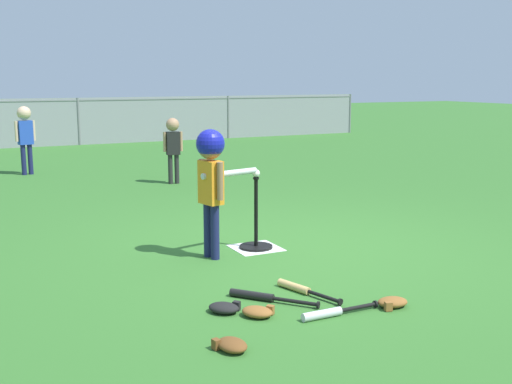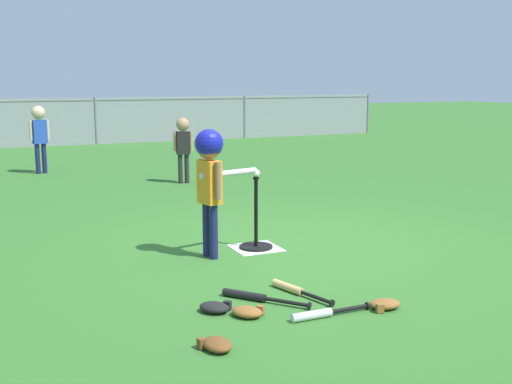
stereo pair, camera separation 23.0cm
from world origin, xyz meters
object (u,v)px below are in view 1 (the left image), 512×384
Objects in this scene: spare_bat_silver at (330,313)px; glove_tossed_aside at (258,312)px; baseball_on_tee at (256,173)px; fielder_near_left at (173,142)px; spare_bat_wood at (300,289)px; glove_by_plate at (224,308)px; glove_near_bats at (231,345)px; glove_outfield_drop at (392,302)px; batter_child at (211,167)px; fielder_deep_center at (25,131)px; batting_tee at (256,237)px; spare_bat_black at (261,296)px.

spare_bat_silver is 2.22× the size of glove_tossed_aside.
fielder_near_left is (0.53, 3.93, -0.07)m from baseball_on_tee.
fielder_near_left is 5.70m from glove_tossed_aside.
glove_by_plate is (-0.68, -0.12, 0.01)m from spare_bat_wood.
spare_bat_wood is 2.47× the size of glove_near_bats.
glove_outfield_drop is at bearing -93.51° from fielder_near_left.
fielder_deep_center is at bearing 98.44° from batter_child.
baseball_on_tee is at bearing -90.00° from batting_tee.
glove_tossed_aside is at bearing 47.01° from glove_near_bats.
spare_bat_wood is (0.24, -1.17, -0.80)m from batter_child.
baseball_on_tee reaches higher than glove_by_plate.
spare_bat_silver is at bearing -60.94° from spare_bat_black.
glove_outfield_drop reaches higher than spare_bat_silver.
spare_bat_wood is at bearing -81.07° from fielder_deep_center.
glove_tossed_aside is (-0.51, -0.30, 0.01)m from spare_bat_wood.
glove_tossed_aside is (-0.16, -0.28, 0.01)m from spare_bat_black.
baseball_on_tee is 0.27× the size of glove_by_plate.
glove_tossed_aside is (-0.27, -1.47, -0.80)m from batter_child.
batting_tee reaches higher than glove_near_bats.
glove_tossed_aside reaches higher than spare_bat_black.
baseball_on_tee is 0.27× the size of glove_tossed_aside.
glove_tossed_aside is (-1.30, -5.51, -0.62)m from fielder_near_left.
glove_near_bats and glove_outfield_drop have the same top height.
batter_child reaches higher than baseball_on_tee.
batter_child is 1.93× the size of spare_bat_wood.
glove_by_plate reaches higher than spare_bat_wood.
glove_tossed_aside is at bearing -85.25° from fielder_deep_center.
glove_tossed_aside is (0.38, 0.41, 0.00)m from glove_near_bats.
fielder_near_left reaches higher than spare_bat_silver.
batter_child is 4.68× the size of glove_outfield_drop.
spare_bat_silver is at bearing -84.34° from batter_child.
fielder_deep_center reaches higher than batting_tee.
batting_tee reaches higher than spare_bat_black.
fielder_near_left reaches higher than glove_near_bats.
batter_child is 2.08× the size of spare_bat_black.
spare_bat_black is at bearing -95.27° from batter_child.
glove_by_plate reaches higher than spare_bat_silver.
fielder_deep_center reaches higher than glove_outfield_drop.
spare_bat_wood is at bearing 127.92° from glove_outfield_drop.
glove_outfield_drop reaches higher than spare_bat_black.
spare_bat_black is at bearing 145.45° from glove_outfield_drop.
glove_by_plate is at bearing -86.50° from fielder_deep_center.
batting_tee is 0.89m from batter_child.
batter_child is 1.88m from spare_bat_silver.
fielder_near_left is 1.81× the size of spare_bat_black.
spare_bat_silver is 0.84m from glove_near_bats.
glove_near_bats is (-0.82, -0.19, 0.01)m from spare_bat_silver.
glove_by_plate is (-1.47, -5.34, -0.62)m from fielder_near_left.
spare_bat_black is (-0.28, 0.50, -0.00)m from spare_bat_silver.
spare_bat_black is 0.95m from glove_outfield_drop.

